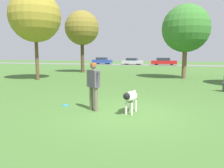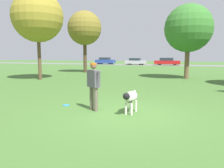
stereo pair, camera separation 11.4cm
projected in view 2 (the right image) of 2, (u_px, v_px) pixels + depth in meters
ground_plane at (123, 114)px, 6.81m from camera, size 120.00×120.00×0.00m
far_road_strip at (177, 65)px, 39.46m from camera, size 120.00×6.00×0.01m
person at (94, 83)px, 7.08m from camera, size 0.65×0.46×1.56m
dog at (131, 98)px, 6.78m from camera, size 0.38×1.15×0.72m
frisbee at (66, 105)px, 7.89m from camera, size 0.24×0.24×0.02m
tree_mid_center at (188, 28)px, 16.42m from camera, size 3.59×3.59×5.61m
tree_far_left at (85, 28)px, 22.57m from camera, size 3.50×3.50×6.35m
tree_near_left at (38, 17)px, 15.71m from camera, size 3.67×3.67×6.41m
parked_car_blue at (105, 61)px, 44.23m from camera, size 3.86×1.84×1.37m
parked_car_silver at (135, 61)px, 41.74m from camera, size 3.88×1.75×1.26m
parked_car_red at (167, 62)px, 39.86m from camera, size 4.62×1.89×1.34m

